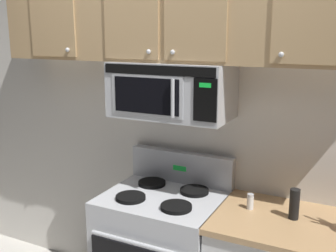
# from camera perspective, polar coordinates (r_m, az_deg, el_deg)

# --- Properties ---
(back_wall) EXTENTS (5.20, 0.10, 2.70)m
(back_wall) POSITION_cam_1_polar(r_m,az_deg,el_deg) (2.81, 2.74, 1.23)
(back_wall) COLOR silver
(back_wall) RESTS_ON ground_plane
(over_range_microwave) EXTENTS (0.76, 0.43, 0.35)m
(over_range_microwave) POSITION_cam_1_polar(r_m,az_deg,el_deg) (2.55, 0.50, 5.17)
(over_range_microwave) COLOR #B7BABF
(upper_cabinets) EXTENTS (2.50, 0.36, 0.55)m
(upper_cabinets) POSITION_cam_1_polar(r_m,az_deg,el_deg) (2.55, 0.85, 15.30)
(upper_cabinets) COLOR tan
(salt_shaker) EXTENTS (0.04, 0.04, 0.09)m
(salt_shaker) POSITION_cam_1_polar(r_m,az_deg,el_deg) (2.47, 11.66, -10.52)
(salt_shaker) COLOR white
(salt_shaker) RESTS_ON counter_segment
(pepper_mill) EXTENTS (0.06, 0.06, 0.18)m
(pepper_mill) POSITION_cam_1_polar(r_m,az_deg,el_deg) (2.40, 17.59, -10.57)
(pepper_mill) COLOR black
(pepper_mill) RESTS_ON counter_segment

